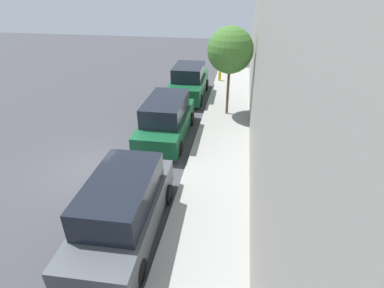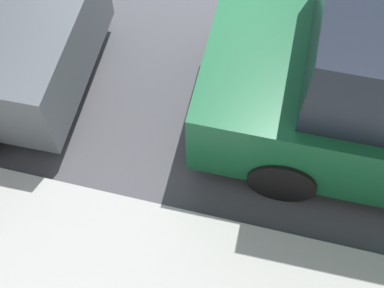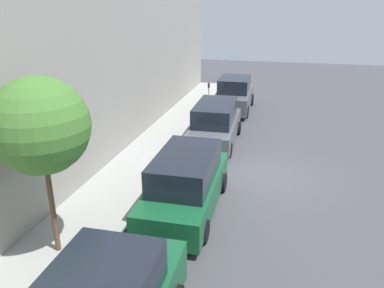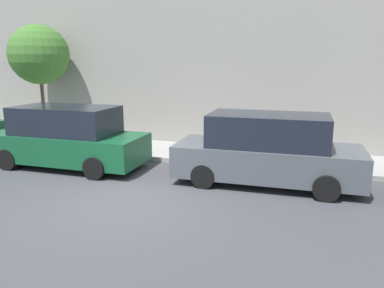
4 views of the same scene
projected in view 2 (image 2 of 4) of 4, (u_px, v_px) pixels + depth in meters
name	position (u px, v px, depth m)	size (l,w,h in m)	color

